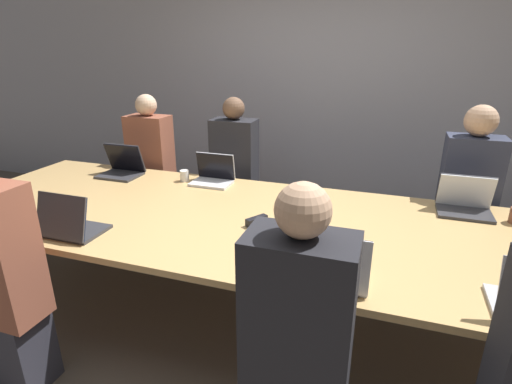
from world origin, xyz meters
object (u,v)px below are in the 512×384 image
cup_far_midleft (184,176)px  laptop_far_right (465,202)px  person_far_midleft (235,175)px  person_far_left (152,169)px  person_near_midright (297,356)px  laptop_far_midleft (213,175)px  laptop_far_left (122,166)px  laptop_near_left (69,224)px  person_near_left (0,276)px  cup_near_left (48,217)px  laptop_near_midright (335,270)px  person_far_right (466,200)px  stapler (257,221)px

cup_far_midleft → laptop_far_right: laptop_far_right is taller
person_far_midleft → laptop_far_right: 1.91m
cup_far_midleft → person_far_left: size_ratio=0.07×
person_near_midright → laptop_far_midleft: size_ratio=4.20×
cup_far_midleft → laptop_far_right: bearing=0.4°
person_near_midright → laptop_far_left: person_near_midright is taller
person_far_midleft → laptop_far_left: person_far_midleft is taller
laptop_near_left → person_near_left: (-0.08, -0.42, -0.12)m
person_near_midright → cup_near_left: bearing=-17.6°
laptop_near_midright → laptop_far_right: laptop_near_midright is taller
person_far_right → laptop_far_right: bearing=-101.3°
person_far_left → laptop_near_left: 1.60m
laptop_far_midleft → stapler: 0.90m
laptop_near_left → person_far_right: bearing=-147.1°
laptop_far_left → person_far_midleft: bearing=30.4°
person_far_right → person_near_left: person_far_right is taller
person_near_midright → cup_far_midleft: size_ratio=14.90×
laptop_near_left → person_near_left: person_near_left is taller
laptop_far_midleft → person_near_midright: bearing=-56.4°
laptop_far_left → person_near_left: person_near_left is taller
laptop_far_midleft → laptop_far_left: laptop_far_left is taller
person_far_right → stapler: bearing=-143.0°
cup_far_midleft → laptop_far_left: (-0.59, -0.02, 0.03)m
person_near_midright → stapler: person_near_midright is taller
cup_near_left → stapler: cup_near_left is taller
person_far_midleft → person_far_left: person_far_left is taller
laptop_near_midright → cup_near_left: laptop_near_midright is taller
cup_far_midleft → laptop_far_right: 2.11m
laptop_near_midright → laptop_near_left: bearing=-0.7°
laptop_far_right → stapler: bearing=-153.2°
person_far_left → laptop_near_left: bearing=-74.5°
person_far_left → person_far_right: size_ratio=0.98×
person_far_midleft → person_near_left: person_near_left is taller
laptop_far_midleft → cup_far_midleft: size_ratio=3.55×
laptop_far_midleft → person_far_midleft: 0.46m
person_far_midleft → person_near_midright: bearing=-62.6°
person_far_left → person_far_right: bearing=-0.4°
person_far_midleft → laptop_far_right: (1.85, -0.46, 0.14)m
person_far_midleft → cup_far_midleft: 0.55m
person_near_midright → cup_near_left: size_ratio=14.00×
person_far_left → person_near_left: (0.35, -1.96, 0.02)m
laptop_far_midleft → laptop_far_left: size_ratio=0.94×
laptop_far_right → laptop_near_midright: bearing=-121.2°
laptop_far_midleft → laptop_far_right: bearing=-0.8°
person_far_right → cup_near_left: (-2.59, -1.43, 0.09)m
laptop_far_right → cup_near_left: 2.73m
laptop_near_midright → laptop_far_left: size_ratio=0.90×
cup_far_midleft → laptop_near_left: (-0.15, -1.13, 0.03)m
person_far_left → cup_far_midleft: bearing=-35.0°
cup_near_left → person_far_midleft: bearing=66.4°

